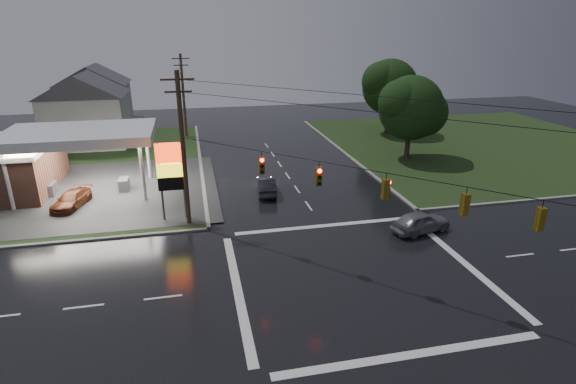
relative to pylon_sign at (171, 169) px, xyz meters
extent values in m
plane|color=black|center=(10.50, -10.50, -4.01)|extent=(120.00, 120.00, 0.00)
cube|color=#1D3116|center=(-15.50, 15.50, -3.97)|extent=(36.00, 36.00, 0.08)
cube|color=#1D3116|center=(36.50, 15.50, -3.97)|extent=(36.00, 36.00, 0.08)
cube|color=#2D2D2D|center=(-9.50, 7.50, -3.92)|extent=(26.00, 18.00, 0.02)
cylinder|color=silver|center=(-12.50, 4.50, -1.51)|extent=(0.30, 0.30, 5.00)
cylinder|color=silver|center=(-2.50, 4.50, -1.51)|extent=(0.30, 0.30, 5.00)
cylinder|color=silver|center=(-12.50, 10.50, -1.51)|extent=(0.30, 0.30, 5.00)
cylinder|color=silver|center=(-2.50, 10.50, -1.51)|extent=(0.30, 0.30, 5.00)
cube|color=silver|center=(-7.50, 7.50, 1.19)|extent=(12.00, 8.00, 0.80)
cube|color=white|center=(-7.50, 7.50, 0.77)|extent=(11.40, 7.40, 0.04)
cube|color=#59595E|center=(-10.50, 7.50, -3.46)|extent=(0.80, 1.60, 1.10)
cube|color=#59595E|center=(-4.50, 7.50, -3.46)|extent=(0.80, 1.60, 1.10)
cylinder|color=#59595E|center=(-0.80, 0.00, -1.01)|extent=(0.16, 0.16, 6.00)
cylinder|color=#59595E|center=(0.80, 0.00, -1.01)|extent=(0.16, 0.16, 6.00)
cube|color=#F7310D|center=(0.00, 0.00, 1.19)|extent=(2.00, 0.35, 1.40)
cube|color=yellow|center=(0.00, 0.00, -0.11)|extent=(2.00, 0.35, 1.00)
cube|color=black|center=(0.00, 0.00, -1.11)|extent=(2.00, 0.35, 1.00)
cylinder|color=#382619|center=(1.00, -1.00, 1.49)|extent=(0.32, 0.32, 11.00)
cube|color=#382619|center=(1.00, -1.00, 6.39)|extent=(2.20, 0.12, 0.12)
cube|color=#382619|center=(1.00, -1.00, 5.59)|extent=(1.80, 0.12, 0.12)
cylinder|color=#382619|center=(1.00, 27.50, 1.24)|extent=(0.32, 0.32, 10.50)
cube|color=#382619|center=(1.00, 27.50, 5.89)|extent=(2.20, 0.12, 0.12)
cube|color=#382619|center=(1.00, 27.50, 5.09)|extent=(1.80, 0.12, 0.12)
cube|color=#59470C|center=(5.75, -5.75, 1.59)|extent=(0.34, 0.34, 1.10)
cylinder|color=#FF0C07|center=(5.75, -5.95, 1.97)|extent=(0.22, 0.08, 0.22)
cube|color=#59470C|center=(8.60, -8.60, 1.59)|extent=(0.34, 0.34, 1.10)
cylinder|color=#FF0C07|center=(8.60, -8.80, 1.97)|extent=(0.22, 0.08, 0.22)
cube|color=#59470C|center=(11.45, -11.45, 1.59)|extent=(0.34, 0.34, 1.10)
cylinder|color=#FF0C07|center=(11.65, -11.45, 1.97)|extent=(0.08, 0.22, 0.22)
cube|color=#59470C|center=(14.30, -14.30, 1.59)|extent=(0.34, 0.34, 1.10)
cylinder|color=#FF0C07|center=(14.30, -14.10, 1.97)|extent=(0.22, 0.08, 0.22)
cube|color=#59470C|center=(16.58, -16.58, 1.59)|extent=(0.34, 0.34, 1.10)
cylinder|color=#FF0C07|center=(16.58, -16.38, 1.97)|extent=(0.22, 0.08, 0.22)
cube|color=silver|center=(-10.50, 25.50, -1.01)|extent=(9.00, 8.00, 6.00)
cube|color=gray|center=(-5.20, 25.50, -3.61)|extent=(1.60, 4.80, 0.80)
cube|color=silver|center=(-11.50, 37.50, -1.01)|extent=(9.00, 8.00, 6.00)
cube|color=gray|center=(-6.20, 37.50, -3.61)|extent=(1.60, 4.80, 0.80)
cylinder|color=black|center=(24.50, 11.50, -1.49)|extent=(0.56, 0.56, 5.04)
sphere|color=black|center=(24.50, 11.50, 1.57)|extent=(6.80, 6.80, 6.80)
sphere|color=black|center=(26.20, 11.80, 0.94)|extent=(5.10, 5.10, 5.10)
sphere|color=black|center=(23.14, 11.10, 2.29)|extent=(4.76, 4.76, 4.76)
cylinder|color=black|center=(27.50, 23.50, -1.21)|extent=(0.56, 0.56, 5.60)
sphere|color=black|center=(27.50, 23.50, 2.19)|extent=(7.20, 7.20, 7.20)
sphere|color=black|center=(29.30, 23.80, 1.49)|extent=(5.40, 5.40, 5.40)
sphere|color=black|center=(26.06, 23.10, 2.99)|extent=(5.04, 5.04, 5.04)
imported|color=#202328|center=(7.65, 4.10, -3.30)|extent=(1.90, 4.45, 1.43)
imported|color=slate|center=(16.99, -5.85, -3.27)|extent=(4.66, 2.73, 1.49)
imported|color=#642C17|center=(-8.16, 4.29, -3.37)|extent=(2.95, 4.71, 1.27)
camera|label=1|loc=(1.65, -32.10, 9.69)|focal=28.00mm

